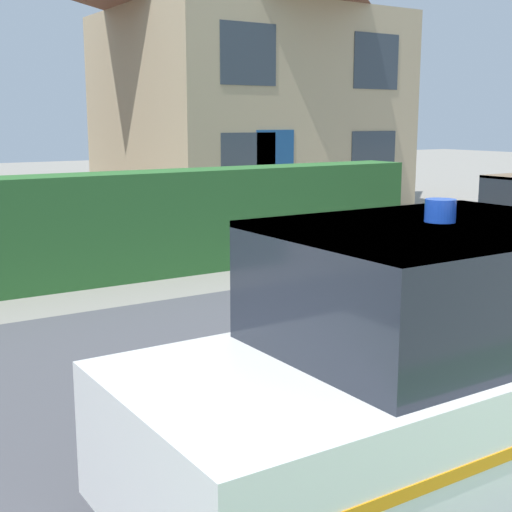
# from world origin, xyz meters

# --- Properties ---
(road_strip) EXTENTS (28.00, 6.77, 0.01)m
(road_strip) POSITION_xyz_m (0.00, 4.69, 0.01)
(road_strip) COLOR #4C4C51
(road_strip) RESTS_ON ground
(garden_hedge) EXTENTS (11.51, 0.81, 1.57)m
(garden_hedge) POSITION_xyz_m (-0.59, 9.63, 0.78)
(garden_hedge) COLOR #2D662D
(garden_hedge) RESTS_ON ground
(police_car) EXTENTS (4.47, 1.67, 1.85)m
(police_car) POSITION_xyz_m (-0.65, 2.81, 0.80)
(police_car) COLOR black
(police_car) RESTS_ON road_strip
(house_right) EXTENTS (6.93, 6.18, 7.29)m
(house_right) POSITION_xyz_m (6.17, 16.03, 3.72)
(house_right) COLOR tan
(house_right) RESTS_ON ground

